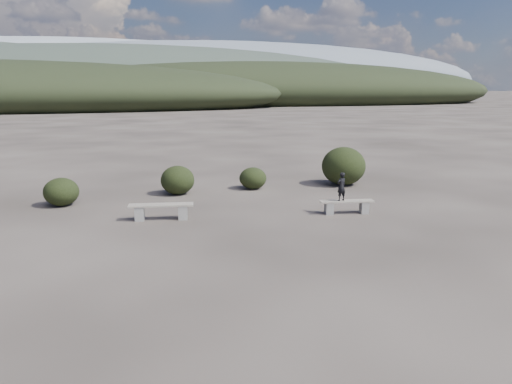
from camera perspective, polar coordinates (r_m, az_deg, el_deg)
name	(u,v)px	position (r m, az deg, el deg)	size (l,w,h in m)	color
ground	(316,278)	(10.34, 6.83, -9.74)	(1200.00, 1200.00, 0.00)	#2B2521
bench_left	(161,210)	(14.83, -10.78, -2.07)	(1.91, 0.67, 0.47)	gray
bench_right	(347,206)	(15.53, 10.32, -1.55)	(1.69, 0.64, 0.41)	gray
seated_person	(341,187)	(15.36, 9.73, 0.61)	(0.32, 0.21, 0.87)	black
shrub_a	(61,192)	(17.48, -21.37, 0.02)	(1.13, 1.13, 0.92)	black
shrub_b	(178,180)	(18.26, -8.96, 1.35)	(1.22, 1.22, 1.04)	black
shrub_c	(253,178)	(19.02, -0.36, 1.59)	(1.04, 1.04, 0.83)	black
shrub_d	(344,166)	(20.08, 9.97, 2.94)	(1.73, 1.73, 1.51)	black
mountain_ridges	(104,77)	(348.00, -16.98, 12.43)	(500.00, 400.00, 56.00)	black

